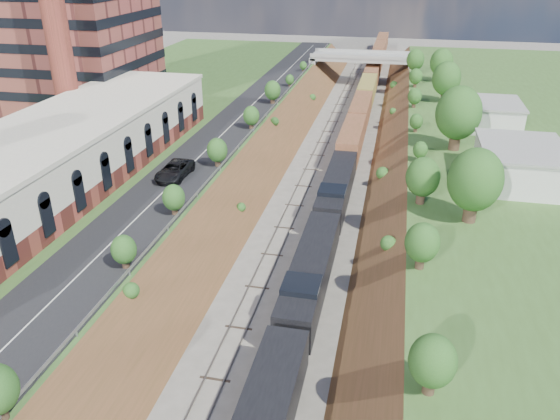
{
  "coord_description": "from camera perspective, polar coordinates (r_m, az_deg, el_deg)",
  "views": [
    {
      "loc": [
        8.96,
        -11.34,
        29.43
      ],
      "look_at": [
        -1.44,
        36.46,
        6.0
      ],
      "focal_mm": 35.0,
      "sensor_mm": 36.0,
      "label": 1
    }
  ],
  "objects": [
    {
      "name": "rail_right_track",
      "position": [
        77.4,
        6.65,
        3.14
      ],
      "size": [
        1.58,
        180.0,
        0.18
      ],
      "primitive_type": "cube",
      "color": "gray",
      "rests_on": "ground"
    },
    {
      "name": "tree_left_crest",
      "position": [
        43.76,
        -18.26,
        -6.64
      ],
      "size": [
        2.45,
        2.45,
        3.55
      ],
      "color": "#473323",
      "rests_on": "platform_left"
    },
    {
      "name": "freight_train",
      "position": [
        108.91,
        8.71,
        11.1
      ],
      "size": [
        3.19,
        178.99,
        4.73
      ],
      "color": "black",
      "rests_on": "ground"
    },
    {
      "name": "commercial_building",
      "position": [
        65.1,
        -23.26,
        4.71
      ],
      "size": [
        14.3,
        62.3,
        7.0
      ],
      "color": "brown",
      "rests_on": "platform_left"
    },
    {
      "name": "tree_right_large",
      "position": [
        55.7,
        19.72,
        2.93
      ],
      "size": [
        5.25,
        5.25,
        7.61
      ],
      "color": "#473323",
      "rests_on": "platform_right"
    },
    {
      "name": "guardrail",
      "position": [
        77.76,
        -3.55,
        7.66
      ],
      "size": [
        0.1,
        171.0,
        0.7
      ],
      "color": "#99999E",
      "rests_on": "platform_left"
    },
    {
      "name": "suv",
      "position": [
        65.4,
        -10.96,
        4.11
      ],
      "size": [
        3.08,
        6.52,
        1.8
      ],
      "primitive_type": "imported",
      "rotation": [
        0.0,
        0.0,
        -0.01
      ],
      "color": "black",
      "rests_on": "road"
    },
    {
      "name": "embankment_left",
      "position": [
        79.71,
        -3.13,
        3.89
      ],
      "size": [
        10.0,
        180.0,
        10.0
      ],
      "primitive_type": "cube",
      "rotation": [
        0.0,
        0.79,
        0.0
      ],
      "color": "brown",
      "rests_on": "ground"
    },
    {
      "name": "overpass",
      "position": [
        135.87,
        8.58,
        14.93
      ],
      "size": [
        24.5,
        8.3,
        7.4
      ],
      "color": "gray",
      "rests_on": "ground"
    },
    {
      "name": "platform_left",
      "position": [
        87.04,
        -17.38,
        6.38
      ],
      "size": [
        44.0,
        180.0,
        5.0
      ],
      "primitive_type": "cube",
      "color": "#395B25",
      "rests_on": "ground"
    },
    {
      "name": "embankment_right",
      "position": [
        77.2,
        12.86,
        2.51
      ],
      "size": [
        10.0,
        180.0,
        10.0
      ],
      "primitive_type": "cube",
      "rotation": [
        0.0,
        0.79,
        0.0
      ],
      "color": "brown",
      "rests_on": "ground"
    },
    {
      "name": "road",
      "position": [
        79.26,
        -6.38,
        7.52
      ],
      "size": [
        8.0,
        180.0,
        0.1
      ],
      "primitive_type": "cube",
      "color": "black",
      "rests_on": "platform_left"
    },
    {
      "name": "white_building_near",
      "position": [
        68.75,
        23.81,
        4.31
      ],
      "size": [
        9.0,
        12.0,
        4.0
      ],
      "primitive_type": "cube",
      "color": "silver",
      "rests_on": "platform_right"
    },
    {
      "name": "white_building_far",
      "position": [
        89.4,
        21.17,
        9.22
      ],
      "size": [
        8.0,
        10.0,
        3.6
      ],
      "primitive_type": "cube",
      "color": "silver",
      "rests_on": "platform_right"
    },
    {
      "name": "rail_left_track",
      "position": [
        78.0,
        2.85,
        3.46
      ],
      "size": [
        1.58,
        180.0,
        0.18
      ],
      "primitive_type": "cube",
      "color": "gray",
      "rests_on": "ground"
    }
  ]
}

